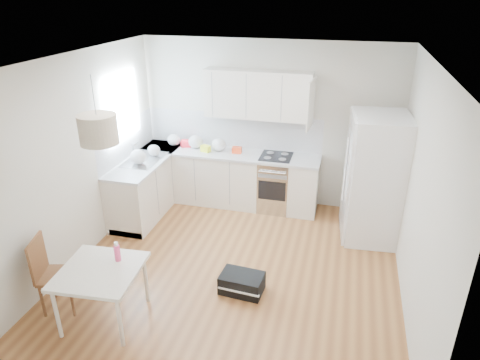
% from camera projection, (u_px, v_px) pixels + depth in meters
% --- Properties ---
extents(floor, '(4.20, 4.20, 0.00)m').
position_uv_depth(floor, '(235.00, 267.00, 5.72)').
color(floor, brown).
rests_on(floor, ground).
extents(ceiling, '(4.20, 4.20, 0.00)m').
position_uv_depth(ceiling, '(234.00, 60.00, 4.60)').
color(ceiling, white).
rests_on(ceiling, wall_back).
extents(wall_back, '(4.20, 0.00, 4.20)m').
position_uv_depth(wall_back, '(268.00, 125.00, 7.01)').
color(wall_back, beige).
rests_on(wall_back, floor).
extents(wall_left, '(0.00, 4.20, 4.20)m').
position_uv_depth(wall_left, '(81.00, 158.00, 5.64)').
color(wall_left, beige).
rests_on(wall_left, floor).
extents(wall_right, '(0.00, 4.20, 4.20)m').
position_uv_depth(wall_right, '(420.00, 194.00, 4.68)').
color(wall_right, beige).
rests_on(wall_right, floor).
extents(window_glassblock, '(0.02, 1.00, 1.00)m').
position_uv_depth(window_glassblock, '(122.00, 107.00, 6.48)').
color(window_glassblock, '#BFE0F9').
rests_on(window_glassblock, wall_left).
extents(cabinets_back, '(3.00, 0.60, 0.88)m').
position_uv_depth(cabinets_back, '(229.00, 179.00, 7.26)').
color(cabinets_back, silver).
rests_on(cabinets_back, floor).
extents(cabinets_left, '(0.60, 1.80, 0.88)m').
position_uv_depth(cabinets_left, '(148.00, 186.00, 7.00)').
color(cabinets_left, silver).
rests_on(cabinets_left, floor).
extents(counter_back, '(3.02, 0.64, 0.04)m').
position_uv_depth(counter_back, '(228.00, 153.00, 7.07)').
color(counter_back, silver).
rests_on(counter_back, cabinets_back).
extents(counter_left, '(0.64, 1.82, 0.04)m').
position_uv_depth(counter_left, '(146.00, 160.00, 6.81)').
color(counter_left, silver).
rests_on(counter_left, cabinets_left).
extents(backsplash_back, '(3.00, 0.01, 0.58)m').
position_uv_depth(backsplash_back, '(233.00, 130.00, 7.20)').
color(backsplash_back, white).
rests_on(backsplash_back, wall_back).
extents(backsplash_left, '(0.01, 1.80, 0.58)m').
position_uv_depth(backsplash_left, '(127.00, 140.00, 6.75)').
color(backsplash_left, white).
rests_on(backsplash_left, wall_left).
extents(upper_cabinets, '(1.70, 0.32, 0.75)m').
position_uv_depth(upper_cabinets, '(258.00, 95.00, 6.68)').
color(upper_cabinets, silver).
rests_on(upper_cabinets, wall_back).
extents(range_oven, '(0.50, 0.61, 0.88)m').
position_uv_depth(range_oven, '(275.00, 184.00, 7.07)').
color(range_oven, '#B5B7BA').
rests_on(range_oven, floor).
extents(sink, '(0.50, 0.80, 0.16)m').
position_uv_depth(sink, '(144.00, 160.00, 6.76)').
color(sink, '#B5B7BA').
rests_on(sink, counter_left).
extents(refrigerator, '(0.95, 0.99, 1.85)m').
position_uv_depth(refrigerator, '(375.00, 178.00, 6.09)').
color(refrigerator, white).
rests_on(refrigerator, floor).
extents(dining_table, '(0.90, 0.90, 0.66)m').
position_uv_depth(dining_table, '(100.00, 275.00, 4.60)').
color(dining_table, beige).
rests_on(dining_table, floor).
extents(dining_chair, '(0.48, 0.48, 0.92)m').
position_uv_depth(dining_chair, '(59.00, 274.00, 4.83)').
color(dining_chair, '#512D18').
rests_on(dining_chair, floor).
extents(drink_bottle, '(0.07, 0.07, 0.23)m').
position_uv_depth(drink_bottle, '(117.00, 251.00, 4.68)').
color(drink_bottle, '#F3437C').
rests_on(drink_bottle, dining_table).
extents(gym_bag, '(0.54, 0.37, 0.24)m').
position_uv_depth(gym_bag, '(242.00, 283.00, 5.22)').
color(gym_bag, black).
rests_on(gym_bag, floor).
extents(pendant_lamp, '(0.41, 0.41, 0.29)m').
position_uv_depth(pendant_lamp, '(98.00, 129.00, 4.07)').
color(pendant_lamp, beige).
rests_on(pendant_lamp, ceiling).
extents(grocery_bag_a, '(0.22, 0.19, 0.20)m').
position_uv_depth(grocery_bag_a, '(174.00, 140.00, 7.32)').
color(grocery_bag_a, white).
rests_on(grocery_bag_a, counter_back).
extents(grocery_bag_b, '(0.25, 0.21, 0.23)m').
position_uv_depth(grocery_bag_b, '(196.00, 142.00, 7.19)').
color(grocery_bag_b, white).
rests_on(grocery_bag_b, counter_back).
extents(grocery_bag_c, '(0.24, 0.20, 0.22)m').
position_uv_depth(grocery_bag_c, '(219.00, 145.00, 7.07)').
color(grocery_bag_c, white).
rests_on(grocery_bag_c, counter_back).
extents(grocery_bag_d, '(0.20, 0.17, 0.18)m').
position_uv_depth(grocery_bag_d, '(154.00, 150.00, 6.88)').
color(grocery_bag_d, white).
rests_on(grocery_bag_d, counter_back).
extents(grocery_bag_e, '(0.25, 0.22, 0.23)m').
position_uv_depth(grocery_bag_e, '(138.00, 157.00, 6.56)').
color(grocery_bag_e, white).
rests_on(grocery_bag_e, counter_left).
extents(snack_orange, '(0.15, 0.10, 0.10)m').
position_uv_depth(snack_orange, '(237.00, 150.00, 7.00)').
color(snack_orange, red).
rests_on(snack_orange, counter_back).
extents(snack_yellow, '(0.18, 0.14, 0.10)m').
position_uv_depth(snack_yellow, '(206.00, 149.00, 7.07)').
color(snack_yellow, '#F1F827').
rests_on(snack_yellow, counter_back).
extents(snack_red, '(0.19, 0.14, 0.12)m').
position_uv_depth(snack_red, '(186.00, 143.00, 7.28)').
color(snack_red, red).
rests_on(snack_red, counter_back).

